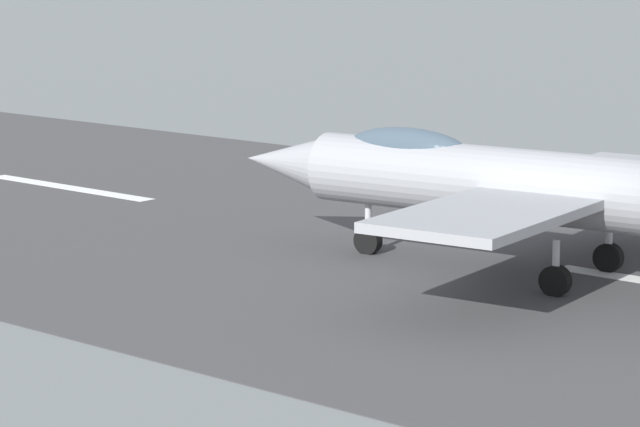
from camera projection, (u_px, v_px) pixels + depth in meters
fighter_jet at (522, 182)px, 37.47m from camera, size 16.28×13.68×5.60m
marker_cone_mid at (588, 181)px, 51.12m from camera, size 0.44×0.44×0.55m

